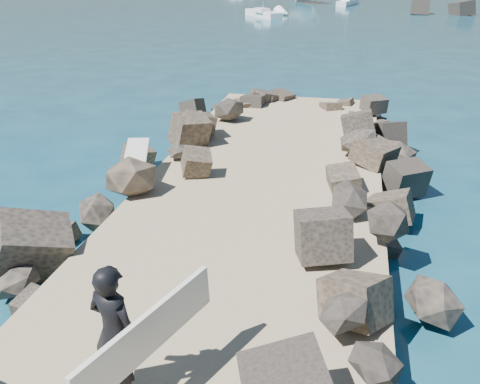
% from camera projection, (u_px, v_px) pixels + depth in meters
% --- Properties ---
extents(ground, '(800.00, 800.00, 0.00)m').
position_uv_depth(ground, '(249.00, 234.00, 12.38)').
color(ground, '#0F384C').
rests_on(ground, ground).
extents(jetty, '(6.00, 26.00, 0.60)m').
position_uv_depth(jetty, '(229.00, 268.00, 10.47)').
color(jetty, '#8C7759').
rests_on(jetty, ground).
extents(riprap_left, '(2.60, 22.00, 1.00)m').
position_uv_depth(riprap_left, '(102.00, 233.00, 11.38)').
color(riprap_left, black).
rests_on(riprap_left, ground).
extents(riprap_right, '(2.60, 22.00, 1.00)m').
position_uv_depth(riprap_right, '(382.00, 262.00, 10.28)').
color(riprap_right, black).
rests_on(riprap_right, ground).
extents(surfboard_resting, '(1.14, 2.32, 0.08)m').
position_uv_depth(surfboard_resting, '(135.00, 166.00, 13.52)').
color(surfboard_resting, beige).
rests_on(surfboard_resting, riprap_left).
extents(surfer_with_board, '(1.35, 2.26, 1.94)m').
position_uv_depth(surfer_with_board, '(119.00, 333.00, 6.68)').
color(surfer_with_board, black).
rests_on(surfer_with_board, jetty).
extents(sailboat_a, '(4.75, 5.87, 7.61)m').
position_uv_depth(sailboat_a, '(263.00, 14.00, 56.56)').
color(sailboat_a, white).
rests_on(sailboat_a, ground).
extents(sailboat_b, '(2.84, 6.18, 7.39)m').
position_uv_depth(sailboat_b, '(348.00, 2.00, 70.52)').
color(sailboat_b, white).
rests_on(sailboat_b, ground).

